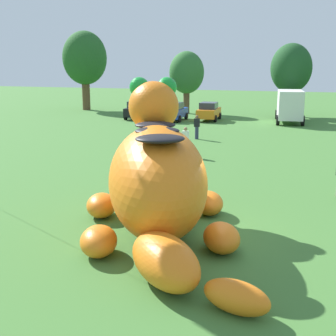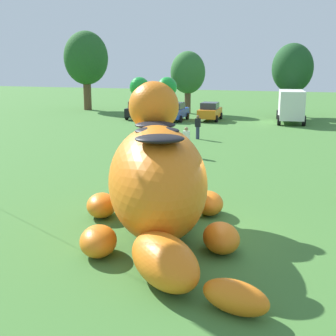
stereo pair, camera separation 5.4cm
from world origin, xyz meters
name	(u,v)px [view 1 (the left image)]	position (x,y,z in m)	size (l,w,h in m)	color
ground_plane	(195,232)	(0.00, 0.00, 0.00)	(160.00, 160.00, 0.00)	#427533
giant_inflatable_creature	(158,179)	(-1.11, -0.38, 1.76)	(7.31, 8.30, 4.81)	orange
car_black	(137,110)	(-13.92, 28.26, 0.86)	(2.32, 4.28, 1.72)	black
car_blue	(174,112)	(-9.98, 27.87, 0.86)	(2.07, 4.17, 1.72)	#2347B7
car_orange	(209,111)	(-6.90, 29.08, 0.86)	(2.14, 4.20, 1.72)	orange
box_truck	(289,105)	(0.44, 30.09, 1.60)	(3.09, 6.62, 2.95)	#333842
tree_far_left	(85,59)	(-23.04, 34.45, 5.88)	(5.06, 5.06, 8.98)	brown
tree_left	(187,73)	(-10.78, 34.50, 4.33)	(3.73, 3.73, 6.62)	brown
tree_mid_left	(291,69)	(0.01, 35.38, 4.80)	(4.13, 4.13, 7.33)	brown
spectator_near_inflatable	(185,142)	(-3.93, 11.77, 0.85)	(0.38, 0.26, 1.71)	#726656
spectator_mid_field	(166,121)	(-8.37, 20.87, 0.85)	(0.38, 0.26, 1.71)	#2D334C
spectator_by_cars	(197,127)	(-4.98, 18.00, 0.85)	(0.38, 0.26, 1.71)	#2D334C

